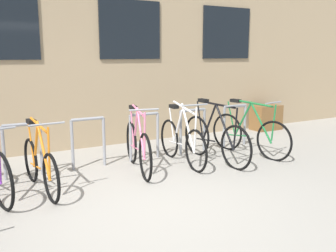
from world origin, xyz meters
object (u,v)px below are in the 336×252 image
(bicycle_orange, at_px, (40,164))
(bicycle_pink, at_px, (138,146))
(bicycle_green, at_px, (249,133))
(bicycle_black, at_px, (215,138))
(planter_box, at_px, (266,117))
(bicycle_white, at_px, (182,141))

(bicycle_orange, xyz_separation_m, bicycle_pink, (1.53, 0.17, 0.03))
(bicycle_green, bearing_deg, bicycle_black, -175.93)
(bicycle_pink, bearing_deg, planter_box, 19.55)
(bicycle_orange, height_order, bicycle_pink, bicycle_pink)
(bicycle_green, distance_m, planter_box, 2.50)
(bicycle_pink, bearing_deg, bicycle_green, -3.14)
(bicycle_orange, bearing_deg, bicycle_green, 0.84)
(bicycle_white, height_order, planter_box, bicycle_white)
(bicycle_white, distance_m, bicycle_green, 1.39)
(bicycle_orange, xyz_separation_m, bicycle_green, (3.72, 0.05, 0.03))
(bicycle_white, height_order, bicycle_green, bicycle_white)
(bicycle_orange, relative_size, bicycle_white, 0.97)
(bicycle_green, height_order, bicycle_pink, bicycle_pink)
(planter_box, bearing_deg, bicycle_pink, -160.45)
(bicycle_orange, distance_m, planter_box, 5.88)
(bicycle_green, relative_size, bicycle_black, 0.96)
(bicycle_orange, height_order, bicycle_green, bicycle_green)
(bicycle_white, height_order, bicycle_pink, bicycle_white)
(bicycle_black, bearing_deg, bicycle_orange, 179.93)
(bicycle_white, height_order, bicycle_black, bicycle_white)
(bicycle_orange, bearing_deg, bicycle_black, -0.07)
(bicycle_orange, height_order, bicycle_black, bicycle_black)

